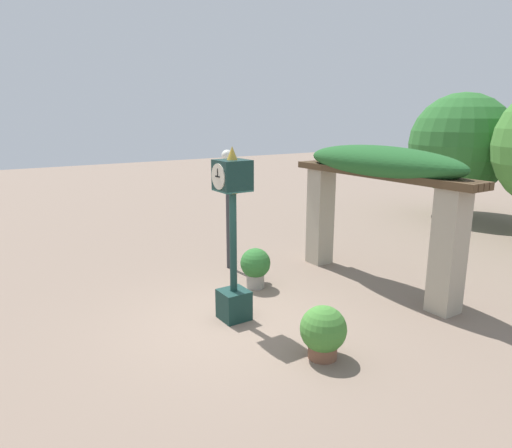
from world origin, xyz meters
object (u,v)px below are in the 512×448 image
(lamp_post, at_px, (228,189))
(potted_plant_near_right, at_px, (255,266))
(pedestal_clock, at_px, (233,236))
(potted_plant_near_left, at_px, (323,331))

(lamp_post, bearing_deg, potted_plant_near_right, -6.55)
(pedestal_clock, height_order, lamp_post, pedestal_clock)
(potted_plant_near_left, relative_size, potted_plant_near_right, 0.95)
(potted_plant_near_right, bearing_deg, potted_plant_near_left, -13.60)
(potted_plant_near_right, bearing_deg, lamp_post, 173.45)
(potted_plant_near_right, height_order, lamp_post, lamp_post)
(potted_plant_near_left, bearing_deg, potted_plant_near_right, 166.40)
(potted_plant_near_left, bearing_deg, lamp_post, 168.65)
(pedestal_clock, distance_m, potted_plant_near_right, 2.01)
(lamp_post, bearing_deg, pedestal_clock, -27.77)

